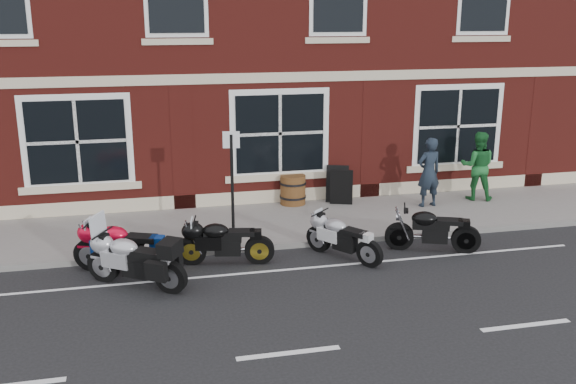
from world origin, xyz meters
name	(u,v)px	position (x,y,z in m)	size (l,w,h in m)	color
ground	(254,277)	(0.00, 0.00, 0.00)	(80.00, 80.00, 0.00)	black
sidewalk	(232,226)	(0.00, 3.00, 0.06)	(30.00, 3.00, 0.12)	slate
kerb	(243,249)	(0.00, 1.42, 0.06)	(30.00, 0.16, 0.12)	slate
moto_touring_silver	(133,258)	(-2.25, 0.06, 0.57)	(1.83, 1.29, 1.39)	black
moto_sport_red	(124,245)	(-2.44, 0.80, 0.56)	(2.06, 0.96, 0.98)	black
moto_sport_black	(223,240)	(-0.48, 0.80, 0.51)	(1.97, 0.51, 0.89)	black
moto_sport_silver	(343,236)	(1.98, 0.56, 0.49)	(1.20, 1.63, 0.86)	black
moto_naked_black	(431,228)	(3.94, 0.55, 0.52)	(1.92, 0.87, 0.91)	black
pedestrian_left	(429,172)	(5.15, 3.33, 1.02)	(0.66, 0.43, 1.80)	#19232E
pedestrian_right	(478,166)	(6.70, 3.64, 1.04)	(0.89, 0.70, 1.84)	#1C652B
a_board_sign	(339,185)	(2.98, 4.05, 0.61)	(0.59, 0.39, 0.98)	black
barrel_planter	(293,190)	(1.80, 4.30, 0.50)	(0.69, 0.69, 0.77)	#492313
parking_sign	(232,181)	(-0.17, 1.55, 1.55)	(0.35, 0.08, 2.48)	black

